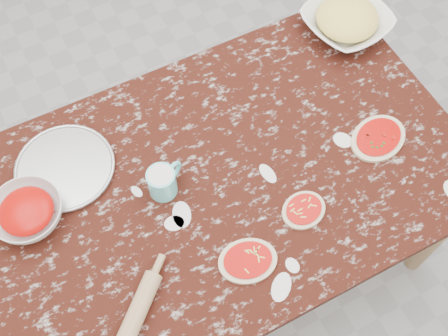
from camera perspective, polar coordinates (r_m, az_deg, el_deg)
ground at (r=2.46m, az=0.00°, el=-8.92°), size 4.00×4.00×0.00m
worktable at (r=1.84m, az=0.00°, el=-1.97°), size 1.60×1.00×0.75m
pizza_tray at (r=1.85m, az=-16.30°, el=-0.01°), size 0.40×0.40×0.01m
sauce_bowl at (r=1.78m, az=-19.87°, el=-4.44°), size 0.23×0.23×0.07m
cheese_bowl at (r=2.16m, az=12.67°, el=14.68°), size 0.36×0.36×0.08m
flour_mug at (r=1.71m, az=-6.42°, el=-1.41°), size 0.13×0.09×0.11m
pizza_left at (r=1.65m, az=2.50°, el=-9.68°), size 0.21×0.18×0.02m
pizza_mid at (r=1.73m, az=8.33°, el=-4.38°), size 0.16×0.14×0.02m
pizza_right at (r=1.90m, az=15.84°, el=3.03°), size 0.24×0.21×0.02m
rolling_pin at (r=1.60m, az=-9.33°, el=-15.26°), size 0.23×0.22×0.05m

